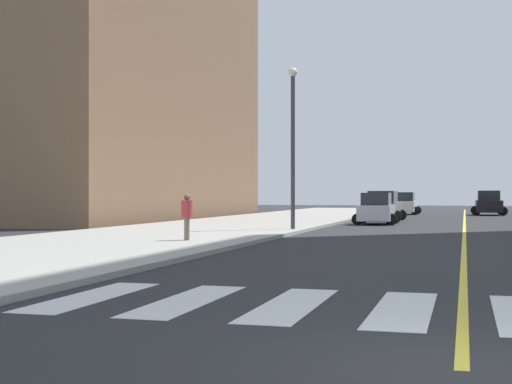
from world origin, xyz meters
The scene contains 11 objects.
ground_plane centered at (0.00, 0.00, 0.00)m, with size 220.00×220.00×0.00m, color #28282B.
sidewalk_kerb_west centered at (-12.20, 20.00, 0.07)m, with size 10.00×120.00×0.15m, color #9E9B93.
crosswalk_paint centered at (0.00, 4.00, 0.01)m, with size 13.50×4.00×0.01m.
lane_divider_paint centered at (0.00, 40.00, 0.01)m, with size 0.16×80.00×0.01m, color yellow.
low_rise_brick_west centered at (-26.21, 42.15, 11.06)m, with size 16.00×32.00×22.13m, color brown.
car_white_nearest centered at (-5.08, 58.91, 0.91)m, with size 2.75×4.37×1.94m.
car_gray_second centered at (-5.25, 42.82, 0.94)m, with size 2.89×4.54×2.00m.
car_black_third centered at (1.96, 58.54, 0.97)m, with size 2.94×4.68×2.08m.
car_silver_fourth centered at (-5.02, 36.82, 0.88)m, with size 2.65×4.21×1.87m.
pedestrian_walking_west centered at (-9.59, 17.33, 1.06)m, with size 0.41×0.41×1.64m.
street_lamp centered at (-7.81, 26.70, 4.64)m, with size 0.44×0.44×7.64m.
Camera 1 is at (0.03, -7.95, 1.82)m, focal length 52.74 mm.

